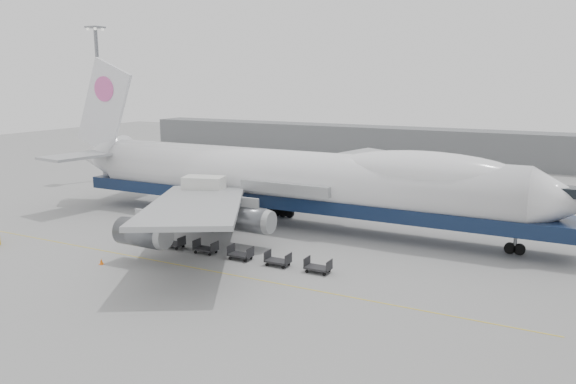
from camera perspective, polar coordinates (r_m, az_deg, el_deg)
The scene contains 13 objects.
ground at distance 57.07m, azimuth -5.29°, elevation -6.03°, with size 260.00×260.00×0.00m, color gray.
apron_line at distance 52.39m, azimuth -8.86°, elevation -7.73°, with size 60.00×0.15×0.01m, color gold.
hangar at distance 123.04m, azimuth 8.51°, elevation 4.98°, with size 110.00×8.00×7.00m, color slate.
floodlight_mast at distance 99.96m, azimuth -18.59°, elevation 9.24°, with size 2.40×2.40×25.43m.
airliner at distance 65.57m, azimuth 0.76°, elevation 1.37°, with size 67.00×55.30×19.98m.
catering_truck at distance 65.44m, azimuth -8.49°, elevation -0.72°, with size 5.42×4.34×6.09m.
traffic_cone at distance 55.78m, azimuth -18.44°, elevation -6.71°, with size 0.40×0.40×0.58m.
dolly_0 at distance 61.65m, azimuth -14.57°, elevation -4.52°, with size 2.30×1.35×1.30m.
dolly_1 at distance 59.07m, azimuth -11.60°, elevation -5.08°, with size 2.30×1.35×1.30m.
dolly_2 at distance 56.66m, azimuth -8.36°, elevation -5.67°, with size 2.30×1.35×1.30m.
dolly_3 at distance 54.46m, azimuth -4.84°, elevation -6.30°, with size 2.30×1.35×1.30m.
dolly_4 at distance 52.49m, azimuth -1.03°, elevation -6.95°, with size 2.30×1.35×1.30m.
dolly_5 at distance 50.77m, azimuth 3.06°, elevation -7.61°, with size 2.30×1.35×1.30m.
Camera 1 is at (29.60, -45.70, 17.11)m, focal length 35.00 mm.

